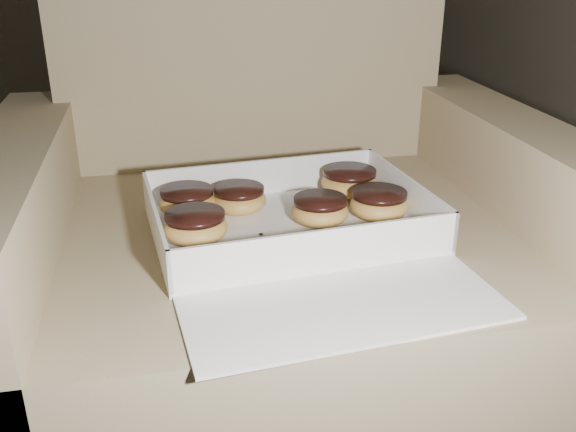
# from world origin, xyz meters

# --- Properties ---
(armchair) EXTENTS (1.00, 0.84, 1.04)m
(armchair) POSITION_xyz_m (0.94, 0.20, 0.33)
(armchair) COLOR #847554
(armchair) RESTS_ON floor
(bakery_box) EXTENTS (0.48, 0.55, 0.07)m
(bakery_box) POSITION_xyz_m (0.94, 0.04, 0.48)
(bakery_box) COLOR white
(bakery_box) RESTS_ON armchair
(donut_a) EXTENTS (0.10, 0.10, 0.05)m
(donut_a) POSITION_xyz_m (1.08, 0.21, 0.50)
(donut_a) COLOR gold
(donut_a) RESTS_ON bakery_box
(donut_b) EXTENTS (0.10, 0.10, 0.05)m
(donut_b) POSITION_xyz_m (0.99, 0.09, 0.50)
(donut_b) COLOR gold
(donut_b) RESTS_ON bakery_box
(donut_c) EXTENTS (0.10, 0.10, 0.05)m
(donut_c) POSITION_xyz_m (0.78, 0.06, 0.50)
(donut_c) COLOR gold
(donut_c) RESTS_ON bakery_box
(donut_d) EXTENTS (0.09, 0.09, 0.05)m
(donut_d) POSITION_xyz_m (0.87, 0.17, 0.50)
(donut_d) COLOR gold
(donut_d) RESTS_ON bakery_box
(donut_e) EXTENTS (0.10, 0.10, 0.05)m
(donut_e) POSITION_xyz_m (1.10, 0.10, 0.50)
(donut_e) COLOR gold
(donut_e) RESTS_ON bakery_box
(donut_f) EXTENTS (0.10, 0.10, 0.05)m
(donut_f) POSITION_xyz_m (0.78, 0.17, 0.50)
(donut_f) COLOR gold
(donut_f) RESTS_ON bakery_box
(crumb_a) EXTENTS (0.01, 0.01, 0.00)m
(crumb_a) POSITION_xyz_m (0.77, -0.05, 0.48)
(crumb_a) COLOR black
(crumb_a) RESTS_ON bakery_box
(crumb_b) EXTENTS (0.01, 0.01, 0.00)m
(crumb_b) POSITION_xyz_m (0.96, -0.03, 0.48)
(crumb_b) COLOR black
(crumb_b) RESTS_ON bakery_box
(crumb_c) EXTENTS (0.01, 0.01, 0.00)m
(crumb_c) POSITION_xyz_m (1.12, -0.03, 0.48)
(crumb_c) COLOR black
(crumb_c) RESTS_ON bakery_box
(crumb_d) EXTENTS (0.01, 0.01, 0.00)m
(crumb_d) POSITION_xyz_m (0.89, 0.07, 0.48)
(crumb_d) COLOR black
(crumb_d) RESTS_ON bakery_box
(crumb_e) EXTENTS (0.01, 0.01, 0.00)m
(crumb_e) POSITION_xyz_m (0.87, -0.06, 0.48)
(crumb_e) COLOR black
(crumb_e) RESTS_ON bakery_box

